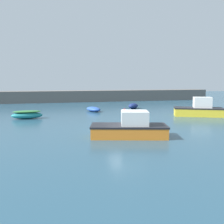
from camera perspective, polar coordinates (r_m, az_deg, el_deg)
ground_plane at (r=19.40m, az=3.08°, el=-4.69°), size 120.00×120.00×0.20m
harbor_breakwater at (r=46.71m, az=-7.41°, el=3.64°), size 51.07×3.49×2.02m
rowboat_with_red_cover at (r=26.97m, az=-18.86°, el=-0.56°), size 3.08×1.17×0.85m
motorboat_with_cabin at (r=29.03m, az=19.33°, el=0.54°), size 5.57×3.97×2.09m
cabin_cruiser_white at (r=17.33m, az=4.22°, el=-3.59°), size 5.60×3.38×1.82m
fishing_dinghy_green at (r=34.78m, az=4.88°, el=1.40°), size 2.24×2.34×0.75m
rowboat_white_midwater at (r=31.55m, az=-4.28°, el=0.66°), size 2.10×2.92×0.59m
mooring_buoy_red at (r=30.76m, az=2.89°, el=0.35°), size 0.43×0.43×0.43m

